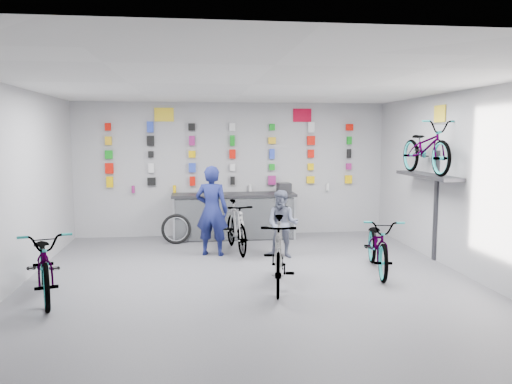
{
  "coord_description": "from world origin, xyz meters",
  "views": [
    {
      "loc": [
        -0.84,
        -7.26,
        2.27
      ],
      "look_at": [
        0.22,
        1.4,
        1.27
      ],
      "focal_mm": 35.0,
      "sensor_mm": 36.0,
      "label": 1
    }
  ],
  "objects": [
    {
      "name": "wall_left",
      "position": [
        -3.5,
        0.0,
        1.5
      ],
      "size": [
        0.0,
        8.0,
        8.0
      ],
      "primitive_type": "plane",
      "rotation": [
        1.57,
        0.0,
        1.57
      ],
      "color": "#B0B0B3",
      "rests_on": "floor"
    },
    {
      "name": "clerk",
      "position": [
        -0.54,
        2.07,
        0.85
      ],
      "size": [
        0.71,
        0.57,
        1.71
      ],
      "primitive_type": "imported",
      "rotation": [
        0.0,
        0.0,
        2.86
      ],
      "color": "navy",
      "rests_on": "floor"
    },
    {
      "name": "wall_bracket",
      "position": [
        3.33,
        1.2,
        1.46
      ],
      "size": [
        0.39,
        1.9,
        2.0
      ],
      "color": "#333338",
      "rests_on": "wall_right"
    },
    {
      "name": "bike_service",
      "position": [
        -0.06,
        2.29,
        0.5
      ],
      "size": [
        0.69,
        1.71,
        1.0
      ],
      "primitive_type": "imported",
      "rotation": [
        0.0,
        0.0,
        0.13
      ],
      "color": "gray",
      "rests_on": "floor"
    },
    {
      "name": "bike_center",
      "position": [
        0.38,
        -0.11,
        0.53
      ],
      "size": [
        0.81,
        1.82,
        1.06
      ],
      "primitive_type": "imported",
      "rotation": [
        0.0,
        0.0,
        -0.18
      ],
      "color": "gray",
      "rests_on": "floor"
    },
    {
      "name": "wall_front",
      "position": [
        0.0,
        -4.0,
        1.5
      ],
      "size": [
        7.0,
        0.0,
        7.0
      ],
      "primitive_type": "plane",
      "rotation": [
        -1.57,
        0.0,
        0.0
      ],
      "color": "#B0B0B3",
      "rests_on": "floor"
    },
    {
      "name": "bike_left",
      "position": [
        -2.93,
        -0.16,
        0.5
      ],
      "size": [
        1.22,
        2.02,
        1.0
      ],
      "primitive_type": "imported",
      "rotation": [
        0.0,
        0.0,
        0.32
      ],
      "color": "gray",
      "rests_on": "floor"
    },
    {
      "name": "merch_wall",
      "position": [
        -0.11,
        3.93,
        1.79
      ],
      "size": [
        5.57,
        0.08,
        1.57
      ],
      "color": "#FBC302",
      "rests_on": "wall_back"
    },
    {
      "name": "sign_side",
      "position": [
        3.48,
        1.2,
        2.65
      ],
      "size": [
        0.02,
        0.4,
        0.3
      ],
      "primitive_type": "cube",
      "color": "yellow",
      "rests_on": "wall_right"
    },
    {
      "name": "ceiling",
      "position": [
        0.0,
        0.0,
        3.0
      ],
      "size": [
        8.0,
        8.0,
        0.0
      ],
      "primitive_type": "plane",
      "rotation": [
        3.14,
        0.0,
        0.0
      ],
      "color": "white",
      "rests_on": "wall_back"
    },
    {
      "name": "floor",
      "position": [
        0.0,
        0.0,
        0.0
      ],
      "size": [
        8.0,
        8.0,
        0.0
      ],
      "primitive_type": "plane",
      "color": "#56565B",
      "rests_on": "ground"
    },
    {
      "name": "sign_right",
      "position": [
        1.6,
        3.98,
        2.72
      ],
      "size": [
        0.42,
        0.02,
        0.3
      ],
      "primitive_type": "cube",
      "color": "#BA0A28",
      "rests_on": "wall_back"
    },
    {
      "name": "customer",
      "position": [
        0.76,
        1.74,
        0.63
      ],
      "size": [
        0.75,
        0.68,
        1.26
      ],
      "primitive_type": "imported",
      "rotation": [
        0.0,
        0.0,
        -0.39
      ],
      "color": "slate",
      "rests_on": "floor"
    },
    {
      "name": "bike_right",
      "position": [
        2.16,
        0.54,
        0.47
      ],
      "size": [
        0.98,
        1.89,
        0.94
      ],
      "primitive_type": "imported",
      "rotation": [
        0.0,
        0.0,
        -0.2
      ],
      "color": "gray",
      "rests_on": "floor"
    },
    {
      "name": "register",
      "position": [
        1.11,
        3.55,
        1.11
      ],
      "size": [
        0.3,
        0.32,
        0.22
      ],
      "primitive_type": "cube",
      "rotation": [
        0.0,
        0.0,
        0.08
      ],
      "color": "black",
      "rests_on": "counter"
    },
    {
      "name": "bike_wall",
      "position": [
        3.25,
        1.2,
        2.05
      ],
      "size": [
        0.63,
        1.8,
        0.95
      ],
      "primitive_type": "imported",
      "color": "gray",
      "rests_on": "wall_bracket"
    },
    {
      "name": "sign_left",
      "position": [
        -1.5,
        3.98,
        2.72
      ],
      "size": [
        0.42,
        0.02,
        0.3
      ],
      "primitive_type": "cube",
      "color": "yellow",
      "rests_on": "wall_back"
    },
    {
      "name": "wall_right",
      "position": [
        3.5,
        0.0,
        1.5
      ],
      "size": [
        0.0,
        8.0,
        8.0
      ],
      "primitive_type": "plane",
      "rotation": [
        1.57,
        0.0,
        -1.57
      ],
      "color": "#B0B0B3",
      "rests_on": "floor"
    },
    {
      "name": "counter",
      "position": [
        0.0,
        3.54,
        0.49
      ],
      "size": [
        2.7,
        0.66,
        1.0
      ],
      "color": "black",
      "rests_on": "floor"
    },
    {
      "name": "spare_wheel",
      "position": [
        -1.25,
        3.17,
        0.31
      ],
      "size": [
        0.65,
        0.29,
        0.63
      ],
      "rotation": [
        0.0,
        0.0,
        0.2
      ],
      "color": "black",
      "rests_on": "floor"
    },
    {
      "name": "wall_back",
      "position": [
        0.0,
        4.0,
        1.5
      ],
      "size": [
        7.0,
        0.0,
        7.0
      ],
      "primitive_type": "plane",
      "rotation": [
        1.57,
        0.0,
        0.0
      ],
      "color": "#B0B0B3",
      "rests_on": "floor"
    }
  ]
}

